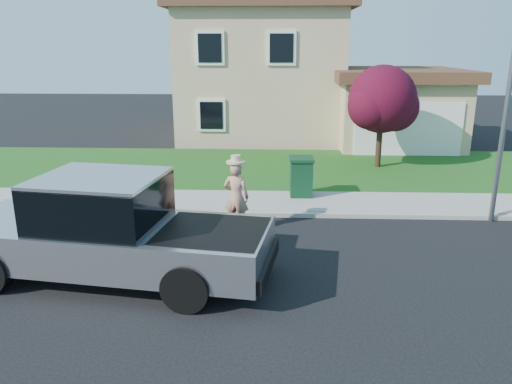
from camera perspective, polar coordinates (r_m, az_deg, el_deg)
ground at (r=11.67m, az=-1.88°, el=-7.43°), size 80.00×80.00×0.00m
curb at (r=14.32m, az=2.96°, el=-2.58°), size 40.00×0.20×0.12m
sidewalk at (r=15.36m, az=2.93°, el=-1.19°), size 40.00×2.00×0.15m
lawn at (r=19.71m, az=2.82°, el=2.70°), size 40.00×7.00×0.10m
house at (r=27.08m, az=3.50°, el=13.11°), size 14.00×11.30×6.85m
pickup_truck at (r=10.76m, az=-16.37°, el=-4.34°), size 6.95×3.19×2.20m
woman at (r=12.98m, az=-2.28°, el=-0.41°), size 0.75×0.57×2.03m
ornamental_tree at (r=20.00m, az=14.30°, el=9.89°), size 2.87×2.59×3.94m
trash_bin at (r=15.74m, az=5.17°, el=1.82°), size 0.77×0.88×1.22m
street_lamp at (r=14.71m, az=26.96°, el=9.07°), size 0.45×0.74×5.76m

